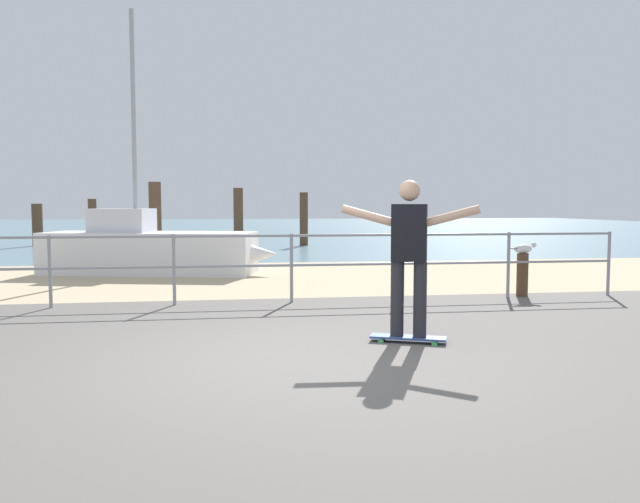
{
  "coord_description": "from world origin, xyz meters",
  "views": [
    {
      "loc": [
        -0.35,
        -5.55,
        1.47
      ],
      "look_at": [
        0.76,
        2.0,
        0.9
      ],
      "focal_mm": 34.75,
      "sensor_mm": 36.0,
      "label": 1
    }
  ],
  "objects_px": {
    "sailboat": "(158,250)",
    "skateboarder": "(409,249)",
    "skateboard": "(408,338)",
    "seagull": "(524,248)",
    "bollard_short": "(522,275)"
  },
  "relations": [
    {
      "from": "bollard_short",
      "to": "seagull",
      "type": "xyz_separation_m",
      "value": [
        0.02,
        0.0,
        0.43
      ]
    },
    {
      "from": "sailboat",
      "to": "skateboard",
      "type": "relative_size",
      "value": 6.77
    },
    {
      "from": "skateboard",
      "to": "seagull",
      "type": "xyz_separation_m",
      "value": [
        2.77,
        2.97,
        0.72
      ]
    },
    {
      "from": "sailboat",
      "to": "bollard_short",
      "type": "bearing_deg",
      "value": -34.52
    },
    {
      "from": "sailboat",
      "to": "skateboarder",
      "type": "height_order",
      "value": "sailboat"
    },
    {
      "from": "bollard_short",
      "to": "seagull",
      "type": "distance_m",
      "value": 0.43
    },
    {
      "from": "skateboarder",
      "to": "bollard_short",
      "type": "height_order",
      "value": "skateboarder"
    },
    {
      "from": "sailboat",
      "to": "skateboard",
      "type": "xyz_separation_m",
      "value": [
        3.38,
        -7.19,
        -0.46
      ]
    },
    {
      "from": "skateboarder",
      "to": "seagull",
      "type": "relative_size",
      "value": 3.38
    },
    {
      "from": "bollard_short",
      "to": "sailboat",
      "type": "bearing_deg",
      "value": 145.48
    },
    {
      "from": "skateboard",
      "to": "seagull",
      "type": "bearing_deg",
      "value": 46.98
    },
    {
      "from": "skateboarder",
      "to": "bollard_short",
      "type": "bearing_deg",
      "value": 47.13
    },
    {
      "from": "skateboard",
      "to": "skateboarder",
      "type": "height_order",
      "value": "skateboarder"
    },
    {
      "from": "sailboat",
      "to": "bollard_short",
      "type": "height_order",
      "value": "sailboat"
    },
    {
      "from": "bollard_short",
      "to": "seagull",
      "type": "height_order",
      "value": "seagull"
    }
  ]
}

